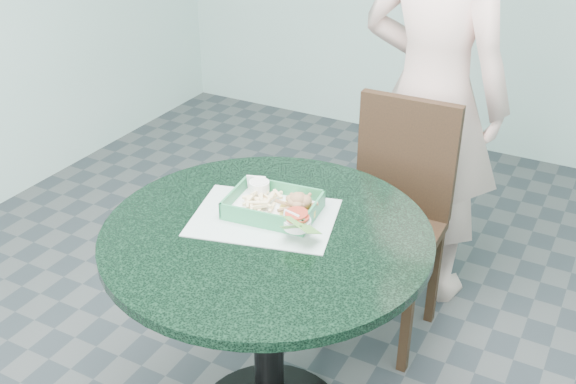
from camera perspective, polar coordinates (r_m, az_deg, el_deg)
The scene contains 9 objects.
cafe_table at distance 2.03m, azimuth -1.74°, elevation -7.73°, with size 0.95×0.95×0.75m.
dining_chair at distance 2.54m, azimuth 9.01°, elevation -1.23°, with size 0.37×0.38×0.93m.
diner_person at distance 2.65m, azimuth 12.30°, elevation 10.09°, with size 0.70×0.46×1.93m, color beige.
placemat at distance 1.99m, azimuth -2.02°, elevation -2.64°, with size 0.41×0.31×0.00m, color #ABBCB8.
food_basket at distance 2.00m, azimuth -1.26°, elevation -1.88°, with size 0.26×0.19×0.05m.
crab_sandwich at distance 1.95m, azimuth 0.72°, elevation -1.65°, with size 0.11×0.11×0.07m.
fries_pile at distance 2.01m, azimuth -2.21°, elevation -1.18°, with size 0.10×0.11×0.04m, color #FFE3A9, non-canonical shape.
sauce_ramekin at distance 2.06m, azimuth -2.17°, elevation 0.10°, with size 0.06×0.06×0.03m.
garnish_cup at distance 1.88m, azimuth 0.48°, elevation -3.18°, with size 0.12×0.11×0.05m.
Camera 1 is at (0.82, -1.40, 1.80)m, focal length 42.00 mm.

